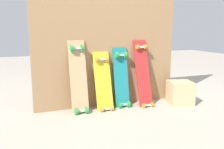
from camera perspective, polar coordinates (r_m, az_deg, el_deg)
The scene contains 7 objects.
ground_plane at distance 3.04m, azimuth -0.48°, elevation -7.09°, with size 12.00×12.00×0.00m, color #A89E8E.
plywood_wall_panel at distance 2.97m, azimuth -1.00°, elevation 10.99°, with size 1.74×0.04×1.89m, color #99724C.
skateboard_natural at distance 2.79m, azimuth -7.51°, elevation -1.12°, with size 0.19×0.24×0.85m.
skateboard_yellow at distance 2.88m, azimuth -1.93°, elevation -2.15°, with size 0.19×0.25×0.72m.
skateboard_teal at distance 2.98m, azimuth 2.16°, elevation -1.19°, with size 0.17×0.20×0.75m.
skateboard_red at distance 3.04m, azimuth 7.01°, elevation -0.35°, with size 0.17×0.29×0.85m.
wooden_crate at distance 3.21m, azimuth 15.08°, elevation -3.95°, with size 0.28×0.28×0.28m, color tan.
Camera 1 is at (-1.03, -2.71, 0.92)m, focal length 40.65 mm.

